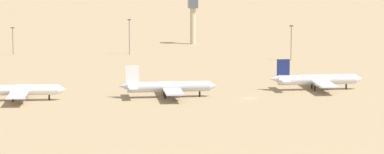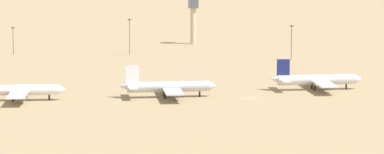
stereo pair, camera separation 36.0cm
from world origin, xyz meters
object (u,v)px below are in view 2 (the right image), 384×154
(parked_jet_navy_3, at_px, (316,80))
(light_pole_west, at_px, (130,34))
(control_tower, at_px, (193,16))
(parked_jet_white_2, at_px, (168,87))
(parked_jet_navy_1, at_px, (16,90))
(light_pole_mid, at_px, (13,39))
(light_pole_east, at_px, (291,40))

(parked_jet_navy_3, xyz_separation_m, light_pole_west, (-61.47, 120.74, 6.26))
(control_tower, distance_m, light_pole_west, 57.94)
(parked_jet_white_2, height_order, light_pole_west, light_pole_west)
(parked_jet_navy_1, height_order, light_pole_mid, light_pole_mid)
(light_pole_west, bearing_deg, light_pole_mid, 170.96)
(parked_jet_white_2, bearing_deg, parked_jet_navy_3, 9.39)
(parked_jet_navy_3, bearing_deg, light_pole_mid, 134.30)
(light_pole_mid, xyz_separation_m, light_pole_east, (132.96, -43.81, 1.58))
(parked_jet_navy_1, bearing_deg, parked_jet_white_2, 2.68)
(parked_jet_navy_3, xyz_separation_m, light_pole_east, (13.28, 86.19, 5.72))
(parked_jet_navy_3, distance_m, light_pole_west, 135.64)
(parked_jet_navy_1, bearing_deg, light_pole_east, 40.62)
(parked_jet_white_2, bearing_deg, light_pole_west, 92.92)
(parked_jet_navy_1, xyz_separation_m, control_tower, (89.00, 170.42, 11.83))
(parked_jet_white_2, bearing_deg, light_pole_mid, 115.42)
(parked_jet_navy_1, xyz_separation_m, parked_jet_white_2, (53.68, -1.09, 0.08))
(control_tower, bearing_deg, light_pole_east, -65.09)
(light_pole_west, distance_m, light_pole_east, 82.36)
(parked_jet_white_2, xyz_separation_m, light_pole_west, (-3.61, 128.95, 6.30))
(control_tower, bearing_deg, parked_jet_navy_1, -117.57)
(parked_jet_navy_3, height_order, light_pole_west, light_pole_west)
(parked_jet_white_2, distance_m, light_pole_east, 118.34)
(parked_jet_white_2, bearing_deg, control_tower, 79.68)
(parked_jet_navy_1, distance_m, light_pole_east, 155.94)
(parked_jet_white_2, xyz_separation_m, light_pole_mid, (-61.82, 138.21, 4.18))
(parked_jet_white_2, bearing_deg, light_pole_east, 54.31)
(light_pole_west, bearing_deg, control_tower, 47.55)
(parked_jet_navy_1, xyz_separation_m, light_pole_mid, (-8.15, 137.11, 4.26))
(parked_jet_navy_3, bearing_deg, light_pole_west, 118.65)
(parked_jet_white_2, distance_m, light_pole_west, 129.15)
(control_tower, relative_size, light_pole_west, 1.45)
(parked_jet_navy_3, bearing_deg, light_pole_east, 82.91)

